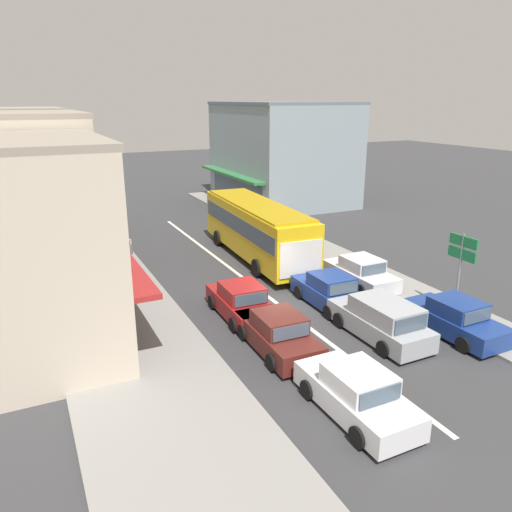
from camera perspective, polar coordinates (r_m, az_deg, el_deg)
name	(u,v)px	position (r m, az deg, el deg)	size (l,w,h in m)	color
ground_plane	(282,307)	(22.30, 2.97, -5.84)	(140.00, 140.00, 0.00)	#353538
lane_centre_line	(245,279)	(25.63, -1.29, -2.64)	(0.20, 28.00, 0.01)	silver
sidewalk_left	(102,286)	(25.68, -17.19, -3.26)	(5.20, 44.00, 0.14)	gray
kerb_right	(325,252)	(30.14, 7.91, 0.42)	(2.80, 44.00, 0.12)	gray
shopfront_corner_near	(18,250)	(19.29, -25.57, 0.66)	(7.28, 8.11, 7.63)	beige
shopfront_mid_block	(13,199)	(27.52, -25.99, 5.89)	(8.17, 8.48, 8.25)	beige
shopfront_far_end	(12,176)	(35.49, -26.15, 8.18)	(7.72, 7.19, 8.32)	beige
building_right_far	(281,153)	(45.01, 2.92, 11.71)	(9.92, 12.55, 8.60)	#84939E
city_bus	(257,227)	(28.46, 0.10, 3.38)	(3.12, 10.96, 3.23)	yellow
sedan_behind_bus_mid	(356,394)	(15.29, 11.40, -15.19)	(1.94, 4.22, 1.47)	silver
sedan_queue_far_back	(278,334)	(18.41, 2.52, -8.86)	(1.97, 4.24, 1.47)	#561E19
wagon_adjacent_lane_lead	(381,320)	(19.84, 14.09, -7.11)	(1.99, 4.52, 1.58)	#9EA3A8
sedan_queue_gap_filler	(241,302)	(21.09, -1.68, -5.29)	(1.97, 4.24, 1.47)	maroon
sedan_adjacent_lane_trail	(330,292)	(22.43, 8.47, -4.05)	(1.96, 4.23, 1.47)	navy
parked_sedan_kerb_front	(455,319)	(21.03, 21.75, -6.68)	(1.96, 4.23, 1.47)	navy
parked_sedan_kerb_second	(361,273)	(25.04, 11.86, -1.92)	(1.91, 4.21, 1.47)	silver
traffic_light_downstreet	(109,190)	(35.86, -16.41, 7.22)	(0.33, 0.24, 4.20)	gray
directional_road_sign	(462,255)	(22.15, 22.45, 0.08)	(0.10, 1.40, 3.60)	gray
pedestrian_with_handbag_near	(124,240)	(29.73, -14.84, 1.78)	(0.51, 0.59, 1.63)	#232838
pedestrian_browsing_midblock	(128,253)	(27.10, -14.37, 0.30)	(0.52, 0.35, 1.63)	#4C4742
pedestrian_far_walker	(127,248)	(28.18, -14.54, 0.94)	(0.50, 0.38, 1.63)	#232838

